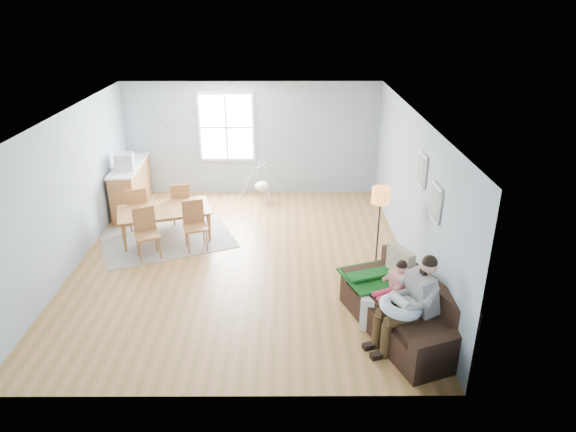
{
  "coord_description": "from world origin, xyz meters",
  "views": [
    {
      "loc": [
        0.8,
        -8.38,
        4.54
      ],
      "look_at": [
        0.83,
        -0.26,
        1.0
      ],
      "focal_mm": 32.0,
      "sensor_mm": 36.0,
      "label": 1
    }
  ],
  "objects_px": {
    "father": "(411,300)",
    "floor_lamp": "(380,202)",
    "monitor": "(124,162)",
    "chair_nw": "(137,206)",
    "toddler": "(395,282)",
    "counter": "(131,186)",
    "sofa": "(405,313)",
    "chair_sw": "(146,230)",
    "chair_ne": "(180,201)",
    "storage_cube": "(377,310)",
    "dining_table": "(166,224)",
    "baby_swing": "(262,185)",
    "chair_se": "(194,222)"
  },
  "relations": [
    {
      "from": "toddler",
      "to": "sofa",
      "type": "bearing_deg",
      "value": -48.39
    },
    {
      "from": "baby_swing",
      "to": "chair_ne",
      "type": "bearing_deg",
      "value": -143.0
    },
    {
      "from": "toddler",
      "to": "chair_sw",
      "type": "height_order",
      "value": "toddler"
    },
    {
      "from": "toddler",
      "to": "chair_ne",
      "type": "distance_m",
      "value": 5.28
    },
    {
      "from": "chair_nw",
      "to": "chair_ne",
      "type": "relative_size",
      "value": 1.03
    },
    {
      "from": "dining_table",
      "to": "monitor",
      "type": "distance_m",
      "value": 1.87
    },
    {
      "from": "father",
      "to": "sofa",
      "type": "bearing_deg",
      "value": 86.21
    },
    {
      "from": "storage_cube",
      "to": "dining_table",
      "type": "distance_m",
      "value": 4.76
    },
    {
      "from": "toddler",
      "to": "chair_se",
      "type": "distance_m",
      "value": 4.18
    },
    {
      "from": "chair_ne",
      "to": "baby_swing",
      "type": "relative_size",
      "value": 0.8
    },
    {
      "from": "chair_sw",
      "to": "baby_swing",
      "type": "bearing_deg",
      "value": 53.42
    },
    {
      "from": "dining_table",
      "to": "monitor",
      "type": "bearing_deg",
      "value": 113.64
    },
    {
      "from": "father",
      "to": "chair_ne",
      "type": "height_order",
      "value": "father"
    },
    {
      "from": "storage_cube",
      "to": "chair_ne",
      "type": "distance_m",
      "value": 5.13
    },
    {
      "from": "sofa",
      "to": "chair_se",
      "type": "xyz_separation_m",
      "value": [
        -3.46,
        2.7,
        0.24
      ]
    },
    {
      "from": "storage_cube",
      "to": "chair_ne",
      "type": "xyz_separation_m",
      "value": [
        -3.56,
        3.68,
        0.26
      ]
    },
    {
      "from": "father",
      "to": "floor_lamp",
      "type": "height_order",
      "value": "floor_lamp"
    },
    {
      "from": "chair_ne",
      "to": "chair_sw",
      "type": "bearing_deg",
      "value": -103.57
    },
    {
      "from": "chair_sw",
      "to": "baby_swing",
      "type": "height_order",
      "value": "chair_sw"
    },
    {
      "from": "chair_se",
      "to": "chair_nw",
      "type": "distance_m",
      "value": 1.52
    },
    {
      "from": "chair_sw",
      "to": "sofa",
      "type": "bearing_deg",
      "value": -28.78
    },
    {
      "from": "toddler",
      "to": "chair_sw",
      "type": "bearing_deg",
      "value": 152.12
    },
    {
      "from": "toddler",
      "to": "storage_cube",
      "type": "height_order",
      "value": "toddler"
    },
    {
      "from": "chair_nw",
      "to": "toddler",
      "type": "bearing_deg",
      "value": -35.8
    },
    {
      "from": "storage_cube",
      "to": "baby_swing",
      "type": "height_order",
      "value": "baby_swing"
    },
    {
      "from": "chair_nw",
      "to": "counter",
      "type": "bearing_deg",
      "value": 110.81
    },
    {
      "from": "floor_lamp",
      "to": "monitor",
      "type": "height_order",
      "value": "floor_lamp"
    },
    {
      "from": "chair_nw",
      "to": "monitor",
      "type": "relative_size",
      "value": 2.23
    },
    {
      "from": "toddler",
      "to": "floor_lamp",
      "type": "distance_m",
      "value": 1.78
    },
    {
      "from": "chair_sw",
      "to": "counter",
      "type": "distance_m",
      "value": 2.49
    },
    {
      "from": "chair_ne",
      "to": "counter",
      "type": "xyz_separation_m",
      "value": [
        -1.27,
        0.85,
        0.01
      ]
    },
    {
      "from": "monitor",
      "to": "floor_lamp",
      "type": "bearing_deg",
      "value": -25.92
    },
    {
      "from": "father",
      "to": "chair_nw",
      "type": "relative_size",
      "value": 1.46
    },
    {
      "from": "father",
      "to": "dining_table",
      "type": "xyz_separation_m",
      "value": [
        -4.09,
        3.43,
        -0.42
      ]
    },
    {
      "from": "storage_cube",
      "to": "dining_table",
      "type": "xyz_separation_m",
      "value": [
        -3.73,
        2.95,
        0.05
      ]
    },
    {
      "from": "father",
      "to": "floor_lamp",
      "type": "bearing_deg",
      "value": 92.23
    },
    {
      "from": "chair_se",
      "to": "baby_swing",
      "type": "xyz_separation_m",
      "value": [
        1.19,
        2.39,
        -0.14
      ]
    },
    {
      "from": "father",
      "to": "chair_se",
      "type": "relative_size",
      "value": 1.45
    },
    {
      "from": "sofa",
      "to": "floor_lamp",
      "type": "height_order",
      "value": "floor_lamp"
    },
    {
      "from": "dining_table",
      "to": "sofa",
      "type": "bearing_deg",
      "value": -54.35
    },
    {
      "from": "father",
      "to": "dining_table",
      "type": "distance_m",
      "value": 5.35
    },
    {
      "from": "sofa",
      "to": "chair_ne",
      "type": "relative_size",
      "value": 2.52
    },
    {
      "from": "chair_se",
      "to": "monitor",
      "type": "xyz_separation_m",
      "value": [
        -1.72,
        1.62,
        0.69
      ]
    },
    {
      "from": "toddler",
      "to": "monitor",
      "type": "distance_m",
      "value": 6.55
    },
    {
      "from": "father",
      "to": "chair_sw",
      "type": "xyz_separation_m",
      "value": [
        -4.27,
        2.69,
        -0.2
      ]
    },
    {
      "from": "floor_lamp",
      "to": "monitor",
      "type": "distance_m",
      "value": 5.64
    },
    {
      "from": "sofa",
      "to": "chair_se",
      "type": "relative_size",
      "value": 2.44
    },
    {
      "from": "sofa",
      "to": "counter",
      "type": "xyz_separation_m",
      "value": [
        -5.21,
        4.68,
        0.23
      ]
    },
    {
      "from": "chair_ne",
      "to": "storage_cube",
      "type": "bearing_deg",
      "value": -45.94
    },
    {
      "from": "floor_lamp",
      "to": "baby_swing",
      "type": "xyz_separation_m",
      "value": [
        -2.16,
        3.23,
        -0.88
      ]
    }
  ]
}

